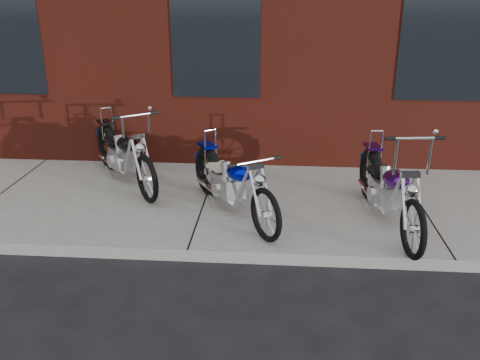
{
  "coord_description": "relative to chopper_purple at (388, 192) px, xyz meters",
  "views": [
    {
      "loc": [
        0.99,
        -5.07,
        2.99
      ],
      "look_at": [
        0.55,
        0.8,
        0.72
      ],
      "focal_mm": 38.0,
      "sensor_mm": 36.0,
      "label": 1
    }
  ],
  "objects": [
    {
      "name": "sidewalk",
      "position": [
        -2.4,
        0.58,
        -0.5
      ],
      "size": [
        22.0,
        3.0,
        0.15
      ],
      "primitive_type": "cube",
      "color": "gray",
      "rests_on": "ground"
    },
    {
      "name": "chopper_blue",
      "position": [
        -1.97,
        0.12,
        -0.02
      ],
      "size": [
        1.31,
        1.97,
        0.99
      ],
      "rotation": [
        0.0,
        0.0,
        -1.0
      ],
      "color": "black",
      "rests_on": "sidewalk"
    },
    {
      "name": "chopper_purple",
      "position": [
        0.0,
        0.0,
        0.0
      ],
      "size": [
        0.57,
        2.35,
        1.32
      ],
      "rotation": [
        0.0,
        0.0,
        -1.45
      ],
      "color": "black",
      "rests_on": "sidewalk"
    },
    {
      "name": "chopper_third",
      "position": [
        -3.71,
        1.14,
        0.0
      ],
      "size": [
        1.5,
        1.97,
        1.2
      ],
      "rotation": [
        0.0,
        0.0,
        -0.94
      ],
      "color": "black",
      "rests_on": "sidewalk"
    },
    {
      "name": "ground",
      "position": [
        -2.4,
        -0.92,
        -0.57
      ],
      "size": [
        120.0,
        120.0,
        0.0
      ],
      "primitive_type": "plane",
      "color": "black",
      "rests_on": "ground"
    }
  ]
}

